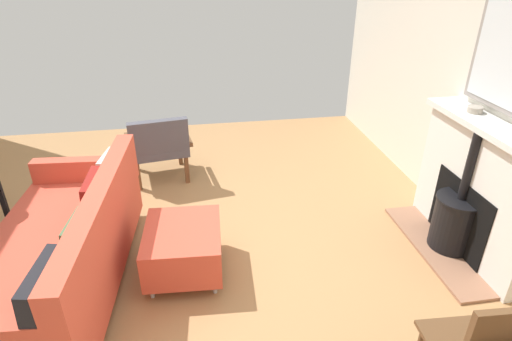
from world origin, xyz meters
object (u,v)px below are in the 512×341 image
at_px(sofa, 63,251).
at_px(fireplace, 474,197).
at_px(ottoman, 183,246).
at_px(armchair_accent, 159,144).
at_px(mantel_bowl_near, 475,109).

bearing_deg(sofa, fireplace, -179.99).
distance_m(fireplace, ottoman, 2.36).
relative_size(fireplace, armchair_accent, 1.83).
bearing_deg(sofa, mantel_bowl_near, -174.82).
xyz_separation_m(ottoman, armchair_accent, (0.23, -1.57, 0.19)).
height_order(fireplace, sofa, fireplace).
height_order(fireplace, ottoman, fireplace).
height_order(mantel_bowl_near, ottoman, mantel_bowl_near).
xyz_separation_m(mantel_bowl_near, ottoman, (2.38, 0.23, -0.90)).
bearing_deg(fireplace, sofa, 0.01).
height_order(sofa, armchair_accent, sofa).
bearing_deg(armchair_accent, mantel_bowl_near, 152.83).
distance_m(fireplace, sofa, 3.19).
bearing_deg(fireplace, ottoman, -1.59).
distance_m(mantel_bowl_near, ottoman, 2.55).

